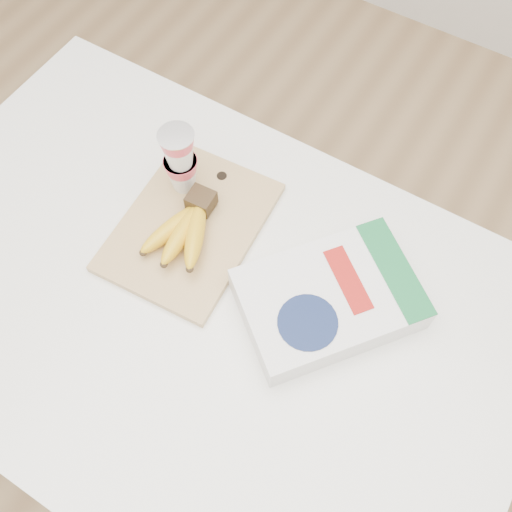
{
  "coord_description": "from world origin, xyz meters",
  "views": [
    {
      "loc": [
        0.32,
        -0.3,
        1.84
      ],
      "look_at": [
        0.07,
        0.11,
        0.95
      ],
      "focal_mm": 40.0,
      "sensor_mm": 36.0,
      "label": 1
    }
  ],
  "objects": [
    {
      "name": "room",
      "position": [
        0.0,
        0.0,
        1.35
      ],
      "size": [
        4.0,
        4.0,
        4.0
      ],
      "color": "tan",
      "rests_on": "ground"
    },
    {
      "name": "table",
      "position": [
        0.0,
        0.0,
        0.45
      ],
      "size": [
        1.21,
        0.81,
        0.91
      ],
      "primitive_type": "cube",
      "color": "white",
      "rests_on": "ground"
    },
    {
      "name": "cutting_board",
      "position": [
        -0.08,
        0.11,
        0.92
      ],
      "size": [
        0.26,
        0.35,
        0.02
      ],
      "primitive_type": "cube",
      "rotation": [
        0.0,
        0.0,
        0.07
      ],
      "color": "tan",
      "rests_on": "table"
    },
    {
      "name": "bananas",
      "position": [
        -0.07,
        0.09,
        0.95
      ],
      "size": [
        0.13,
        0.18,
        0.06
      ],
      "color": "#382816",
      "rests_on": "cutting_board"
    },
    {
      "name": "yogurt_stack",
      "position": [
        -0.14,
        0.18,
        1.01
      ],
      "size": [
        0.07,
        0.07,
        0.15
      ],
      "color": "white",
      "rests_on": "cutting_board"
    },
    {
      "name": "cereal_box",
      "position": [
        0.22,
        0.1,
        0.94
      ],
      "size": [
        0.34,
        0.36,
        0.07
      ],
      "rotation": [
        0.0,
        0.0,
        -0.66
      ],
      "color": "white",
      "rests_on": "table"
    }
  ]
}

